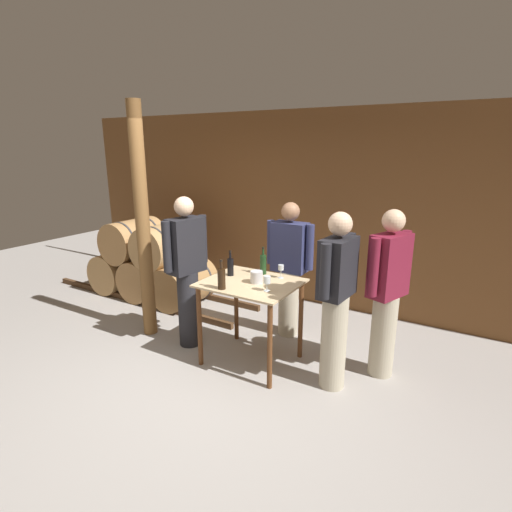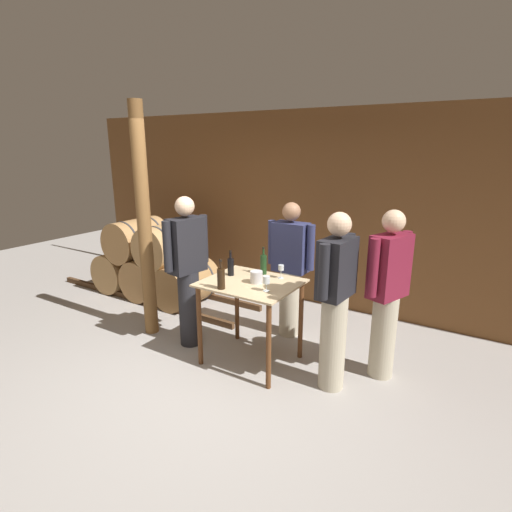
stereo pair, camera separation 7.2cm
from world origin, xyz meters
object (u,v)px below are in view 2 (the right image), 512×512
Objects in this scene: wine_glass_near_left at (281,268)px; ice_bucket at (256,277)px; wine_glass_near_center at (266,280)px; person_visitor_with_scarf at (290,267)px; person_visitor_bearded at (387,292)px; person_visitor_near_door at (335,299)px; wooden_post at (144,224)px; wine_bottle_far_left at (231,266)px; person_host at (188,269)px; wine_bottle_center at (263,264)px; wine_bottle_left at (221,278)px.

wine_glass_near_left reaches higher than ice_bucket.
wine_glass_near_center is 0.95m from person_visitor_with_scarf.
person_visitor_near_door reaches higher than person_visitor_bearded.
wine_glass_near_left is (1.61, 0.34, -0.36)m from wooden_post.
person_visitor_bearded reaches higher than ice_bucket.
wine_bottle_far_left is 1.21m from person_visitor_near_door.
wooden_post is at bearing -168.08° from wine_glass_near_left.
wooden_post is 1.76m from person_visitor_with_scarf.
wine_glass_near_left is 0.54m from person_visitor_with_scarf.
wooden_post is 21.68× the size of ice_bucket.
person_host is at bearing -136.25° from person_visitor_with_scarf.
wooden_post reaches higher than wine_bottle_center.
wine_bottle_left is 0.18× the size of person_visitor_near_door.
wine_bottle_left is at bearing -22.06° from person_host.
wine_bottle_far_left is 0.42m from wine_bottle_left.
wine_bottle_far_left is 1.60m from person_visitor_bearded.
person_visitor_with_scarf is at bearing 80.70° from wine_bottle_center.
person_visitor_with_scarf is at bearing 43.75° from person_host.
wine_glass_near_left is 0.95× the size of wine_glass_near_center.
wine_glass_near_left is (0.34, 0.59, -0.00)m from wine_bottle_left.
wine_bottle_center is at bearing 107.42° from ice_bucket.
wine_bottle_center reaches higher than ice_bucket.
wine_bottle_left is at bearing -67.01° from wine_bottle_far_left.
wine_glass_near_center is 0.09× the size of person_visitor_with_scarf.
wine_glass_near_center is at bearing -20.63° from wine_bottle_far_left.
wine_bottle_center is at bearing 14.73° from wooden_post.
wine_bottle_center is at bearing -172.68° from person_visitor_bearded.
wine_bottle_center is 0.19× the size of person_visitor_with_scarf.
wine_bottle_left is at bearing -10.90° from wooden_post.
person_visitor_near_door reaches higher than wine_glass_near_left.
wooden_post is 1.61× the size of person_visitor_near_door.
wine_bottle_left is at bearing -121.29° from ice_bucket.
wine_glass_near_left is 0.09× the size of person_visitor_near_door.
person_visitor_with_scarf reaches higher than wine_bottle_far_left.
wine_bottle_left is at bearing -156.53° from wine_glass_near_center.
wooden_post is 1.18m from wine_bottle_far_left.
person_visitor_near_door is at bearing 1.86° from wooden_post.
wine_bottle_left is 1.97× the size of wine_glass_near_center.
wine_bottle_far_left is at bearing -116.56° from person_visitor_with_scarf.
wine_glass_near_center is 0.09× the size of person_visitor_near_door.
wooden_post is at bearing 169.10° from wine_bottle_left.
person_visitor_with_scarf is at bearing 90.87° from ice_bucket.
person_host is (-1.07, 0.10, -0.09)m from wine_glass_near_center.
ice_bucket is (0.20, 0.32, -0.05)m from wine_bottle_left.
person_host is 1.70m from person_visitor_near_door.
wine_glass_near_left is 0.08× the size of person_host.
person_visitor_with_scarf is at bearing 137.96° from person_visitor_near_door.
person_visitor_bearded is 0.57m from person_visitor_near_door.
person_visitor_with_scarf is (0.19, 1.09, -0.15)m from wine_bottle_left.
wine_bottle_far_left is 0.54m from wine_glass_near_left.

